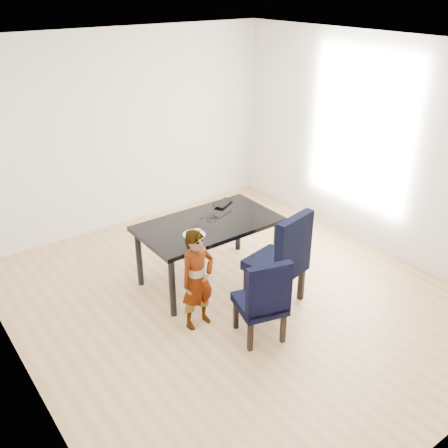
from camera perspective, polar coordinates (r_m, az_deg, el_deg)
floor at (r=5.71m, az=1.20°, el=-8.44°), size 4.50×5.00×0.01m
ceiling at (r=4.71m, az=1.53°, el=19.70°), size 4.50×5.00×0.01m
wall_back at (r=7.10m, az=-11.27°, el=10.35°), size 4.50×0.01×2.70m
wall_left at (r=4.21m, az=-23.84°, el=-2.98°), size 0.01×5.00×2.70m
wall_right at (r=6.60m, az=17.25°, el=8.45°), size 0.01×5.00×2.70m
dining_table at (r=5.85m, az=-1.74°, el=-3.11°), size 1.60×0.90×0.75m
chair_left at (r=4.92m, az=4.13°, el=-8.29°), size 0.55×0.56×0.92m
chair_right at (r=5.41m, az=5.90°, el=-3.74°), size 0.62×0.64×1.10m
child at (r=5.02m, az=-3.05°, el=-6.37°), size 0.42×0.29×1.08m
plate at (r=5.39m, az=-3.44°, el=-1.23°), size 0.30×0.30×0.01m
sandwich at (r=5.38m, az=-3.34°, el=-0.86°), size 0.17×0.10×0.06m
laptop at (r=6.15m, az=-0.41°, el=2.48°), size 0.37×0.32×0.02m
cable_tangle at (r=5.74m, az=-1.22°, el=0.56°), size 0.18×0.18×0.01m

